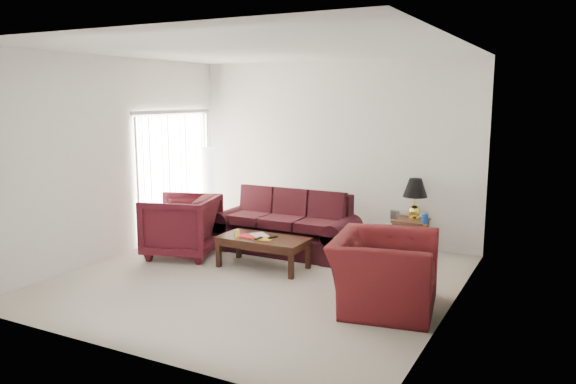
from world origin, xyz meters
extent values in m
plane|color=beige|center=(0.00, 0.00, 0.00)|extent=(5.00, 5.00, 0.00)
cube|color=silver|center=(-2.42, 1.30, 1.08)|extent=(0.10, 2.00, 2.16)
cube|color=black|center=(-0.94, 1.88, 0.70)|extent=(0.43, 0.36, 0.40)
cube|color=#B2B2B6|center=(1.24, 2.04, 0.61)|extent=(0.14, 0.09, 0.14)
cylinder|color=#163F93|center=(1.72, 1.96, 0.62)|extent=(0.10, 0.10, 0.15)
cube|color=silver|center=(1.32, 2.33, 0.62)|extent=(0.15, 0.17, 0.05)
imported|color=#3D0E15|center=(-1.60, 0.41, 0.47)|extent=(1.26, 1.24, 0.93)
imported|color=#481013|center=(1.80, -0.22, 0.42)|extent=(1.33, 1.46, 0.84)
cube|color=red|center=(-0.40, 0.38, 0.45)|extent=(0.26, 0.20, 0.01)
cube|color=silver|center=(-0.29, 0.51, 0.45)|extent=(0.34, 0.33, 0.02)
cube|color=orange|center=(-0.13, 0.36, 0.45)|extent=(0.28, 0.24, 0.01)
cube|color=black|center=(-0.17, 0.29, 0.47)|extent=(0.06, 0.15, 0.02)
cube|color=black|center=(-0.02, 0.42, 0.47)|extent=(0.10, 0.16, 0.02)
cylinder|color=yellow|center=(-0.51, 0.26, 0.50)|extent=(0.07, 0.07, 0.12)
camera|label=1|loc=(3.70, -6.22, 2.40)|focal=35.00mm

